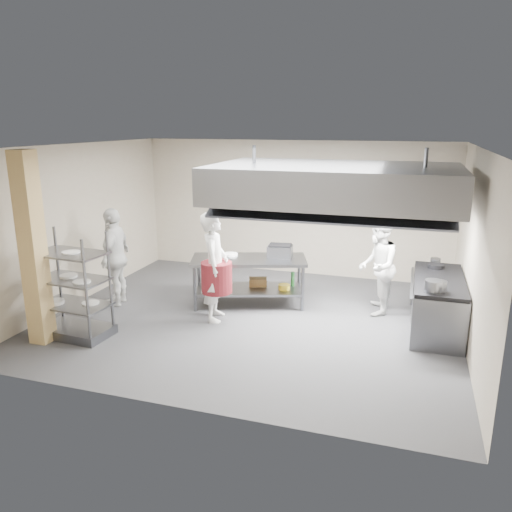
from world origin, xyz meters
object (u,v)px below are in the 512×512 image
(chef_head, at_px, (215,267))
(pass_rack, at_px, (72,285))
(chef_line, at_px, (377,266))
(stockpot, at_px, (433,286))
(cooking_range, at_px, (437,305))
(griddle, at_px, (280,251))
(island, at_px, (249,281))
(chef_plating, at_px, (115,257))

(chef_head, bearing_deg, pass_rack, 112.07)
(chef_line, relative_size, stockpot, 6.74)
(cooking_range, distance_m, griddle, 2.94)
(chef_head, xyz_separation_m, chef_line, (2.67, 1.16, -0.08))
(chef_head, height_order, chef_line, chef_head)
(island, distance_m, stockpot, 3.42)
(chef_plating, height_order, stockpot, chef_plating)
(island, height_order, stockpot, stockpot)
(chef_head, bearing_deg, stockpot, -103.71)
(island, xyz_separation_m, cooking_range, (3.38, -0.18, -0.04))
(island, bearing_deg, chef_plating, 178.80)
(chef_head, height_order, chef_plating, chef_head)
(pass_rack, relative_size, cooking_range, 0.86)
(cooking_range, xyz_separation_m, chef_plating, (-5.78, -0.55, 0.51))
(chef_head, distance_m, chef_plating, 2.08)
(island, relative_size, chef_head, 1.11)
(chef_head, bearing_deg, griddle, -50.07)
(chef_line, xyz_separation_m, stockpot, (0.91, -1.21, 0.11))
(chef_plating, bearing_deg, chef_line, 91.37)
(chef_head, relative_size, chef_line, 1.09)
(pass_rack, relative_size, stockpot, 6.56)
(cooking_range, height_order, chef_line, chef_line)
(pass_rack, height_order, stockpot, pass_rack)
(cooking_range, relative_size, chef_plating, 1.07)
(island, distance_m, griddle, 0.82)
(griddle, relative_size, stockpot, 1.74)
(stockpot, bearing_deg, griddle, 156.28)
(chef_plating, bearing_deg, island, 96.20)
(chef_head, height_order, stockpot, chef_head)
(pass_rack, xyz_separation_m, chef_line, (4.59, 2.50, 0.02))
(island, height_order, griddle, griddle)
(cooking_range, height_order, chef_head, chef_head)
(stockpot, bearing_deg, pass_rack, -166.84)
(chef_line, height_order, stockpot, chef_line)
(stockpot, bearing_deg, chef_head, 179.15)
(pass_rack, xyz_separation_m, chef_plating, (-0.16, 1.50, 0.07))
(chef_head, xyz_separation_m, chef_plating, (-2.08, 0.16, -0.03))
(island, height_order, pass_rack, pass_rack)
(chef_plating, relative_size, griddle, 4.09)
(chef_line, distance_m, griddle, 1.81)
(pass_rack, relative_size, griddle, 3.78)
(pass_rack, height_order, cooking_range, pass_rack)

